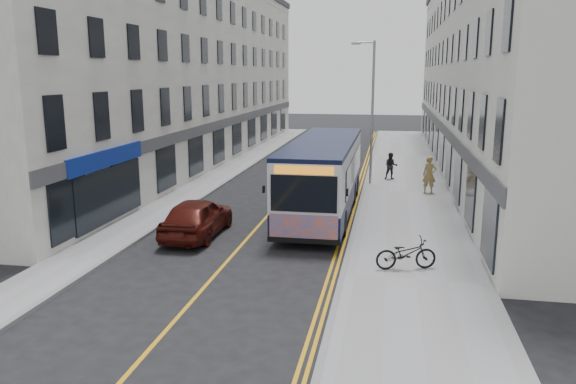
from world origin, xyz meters
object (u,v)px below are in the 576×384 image
at_px(car_white, 345,148).
at_px(streetlamp, 371,108).
at_px(pedestrian_near, 429,175).
at_px(bicycle, 406,254).
at_px(pedestrian_far, 391,166).
at_px(car_maroon, 197,217).
at_px(city_bus, 323,174).

bearing_deg(car_white, streetlamp, -76.05).
bearing_deg(streetlamp, pedestrian_near, -35.17).
relative_size(bicycle, car_white, 0.50).
bearing_deg(pedestrian_far, streetlamp, -135.65).
bearing_deg(bicycle, streetlamp, -9.10).
xyz_separation_m(streetlamp, pedestrian_near, (3.20, -2.25, -3.30)).
height_order(pedestrian_far, car_maroon, pedestrian_far).
relative_size(pedestrian_near, car_white, 0.49).
distance_m(bicycle, pedestrian_near, 12.18).
distance_m(streetlamp, car_maroon, 13.64).
height_order(streetlamp, city_bus, streetlamp).
height_order(streetlamp, car_white, streetlamp).
distance_m(car_white, car_maroon, 22.75).
distance_m(pedestrian_far, car_maroon, 14.93).
bearing_deg(pedestrian_near, pedestrian_far, 113.61).
height_order(streetlamp, pedestrian_near, streetlamp).
distance_m(bicycle, pedestrian_far, 15.70).
distance_m(pedestrian_near, pedestrian_far, 4.11).
height_order(pedestrian_near, car_maroon, pedestrian_near).
height_order(city_bus, car_maroon, city_bus).
bearing_deg(car_maroon, pedestrian_far, -119.24).
bearing_deg(car_maroon, bicycle, 161.52).
bearing_deg(city_bus, bicycle, -63.86).
xyz_separation_m(pedestrian_far, car_white, (-3.46, 9.44, -0.27)).
xyz_separation_m(streetlamp, bicycle, (1.77, -14.34, -3.75)).
bearing_deg(streetlamp, car_maroon, -117.97).
relative_size(car_white, car_maroon, 0.86).
relative_size(streetlamp, city_bus, 0.69).
relative_size(pedestrian_far, car_white, 0.40).
height_order(car_white, car_maroon, car_maroon).
xyz_separation_m(pedestrian_near, pedestrian_far, (-1.97, 3.60, -0.18)).
height_order(pedestrian_near, pedestrian_far, pedestrian_near).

